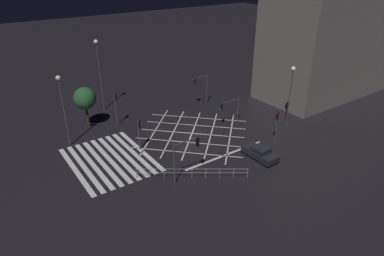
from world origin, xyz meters
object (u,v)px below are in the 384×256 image
(traffic_light_nw_cross, at_px, (200,84))
(waiting_car, at_px, (260,153))
(street_lamp_west, at_px, (98,59))
(street_tree_near, at_px, (85,98))
(street_lamp_far, at_px, (61,96))
(traffic_light_ne_cross, at_px, (277,120))
(traffic_light_se_cross, at_px, (187,150))
(traffic_light_sw_cross, at_px, (116,102))
(traffic_light_median_south, at_px, (139,129))
(traffic_light_median_north, at_px, (228,107))
(street_lamp_east, at_px, (292,82))

(traffic_light_nw_cross, distance_m, waiting_car, 16.25)
(street_lamp_west, height_order, street_tree_near, street_lamp_west)
(waiting_car, bearing_deg, street_lamp_far, 47.46)
(street_lamp_west, xyz_separation_m, street_lamp_far, (7.69, -7.14, -1.29))
(traffic_light_ne_cross, bearing_deg, traffic_light_se_cross, 0.91)
(traffic_light_nw_cross, relative_size, street_lamp_west, 0.44)
(traffic_light_ne_cross, height_order, traffic_light_sw_cross, traffic_light_sw_cross)
(traffic_light_median_south, distance_m, street_lamp_far, 8.83)
(traffic_light_nw_cross, distance_m, traffic_light_median_south, 14.68)
(traffic_light_se_cross, distance_m, street_lamp_west, 21.09)
(traffic_light_ne_cross, distance_m, traffic_light_sw_cross, 19.42)
(street_lamp_far, bearing_deg, traffic_light_se_cross, 29.19)
(traffic_light_median_north, height_order, traffic_light_sw_cross, traffic_light_sw_cross)
(traffic_light_median_south, xyz_separation_m, street_lamp_east, (5.08, 17.95, 3.21))
(street_lamp_east, bearing_deg, traffic_light_nw_cross, -157.37)
(traffic_light_ne_cross, height_order, street_lamp_far, street_lamp_far)
(traffic_light_sw_cross, bearing_deg, street_lamp_west, 85.13)
(traffic_light_median_south, xyz_separation_m, waiting_car, (8.93, 9.44, -1.91))
(traffic_light_ne_cross, height_order, traffic_light_median_south, traffic_light_ne_cross)
(traffic_light_se_cross, bearing_deg, street_lamp_far, 119.19)
(traffic_light_ne_cross, xyz_separation_m, street_tree_near, (-16.29, -15.97, 0.97))
(traffic_light_nw_cross, xyz_separation_m, traffic_light_median_south, (6.72, -13.04, -0.60))
(street_lamp_west, bearing_deg, traffic_light_ne_cross, 30.90)
(traffic_light_nw_cross, relative_size, traffic_light_sw_cross, 0.99)
(traffic_light_median_north, relative_size, street_lamp_far, 0.39)
(street_lamp_east, bearing_deg, traffic_light_median_south, -105.79)
(street_lamp_far, relative_size, street_tree_near, 1.58)
(street_lamp_west, distance_m, street_lamp_far, 10.58)
(traffic_light_sw_cross, distance_m, street_lamp_west, 7.19)
(traffic_light_nw_cross, height_order, street_lamp_west, street_lamp_west)
(traffic_light_nw_cross, bearing_deg, traffic_light_se_cross, 50.26)
(traffic_light_median_north, height_order, waiting_car, traffic_light_median_north)
(traffic_light_ne_cross, height_order, street_lamp_west, street_lamp_west)
(street_lamp_east, distance_m, street_lamp_west, 24.88)
(traffic_light_sw_cross, xyz_separation_m, street_lamp_west, (-5.86, 0.50, 4.13))
(traffic_light_se_cross, relative_size, waiting_car, 1.03)
(traffic_light_ne_cross, distance_m, traffic_light_median_south, 15.20)
(street_lamp_west, xyz_separation_m, waiting_car, (22.00, 8.45, -6.56))
(traffic_light_median_south, xyz_separation_m, street_lamp_west, (-13.07, 1.00, 4.65))
(street_lamp_far, height_order, waiting_car, street_lamp_far)
(traffic_light_median_south, bearing_deg, traffic_light_nw_cross, 27.27)
(street_lamp_west, bearing_deg, traffic_light_nw_cross, 62.20)
(traffic_light_median_south, relative_size, waiting_car, 0.87)
(traffic_light_ne_cross, bearing_deg, traffic_light_sw_cross, -48.91)
(traffic_light_nw_cross, distance_m, traffic_light_median_north, 7.42)
(traffic_light_se_cross, bearing_deg, traffic_light_nw_cross, 50.26)
(street_lamp_east, distance_m, street_tree_near, 25.01)
(traffic_light_median_north, height_order, street_tree_near, street_tree_near)
(traffic_light_median_north, relative_size, traffic_light_sw_cross, 0.75)
(street_lamp_east, xyz_separation_m, street_lamp_west, (-18.15, -16.96, 1.44))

